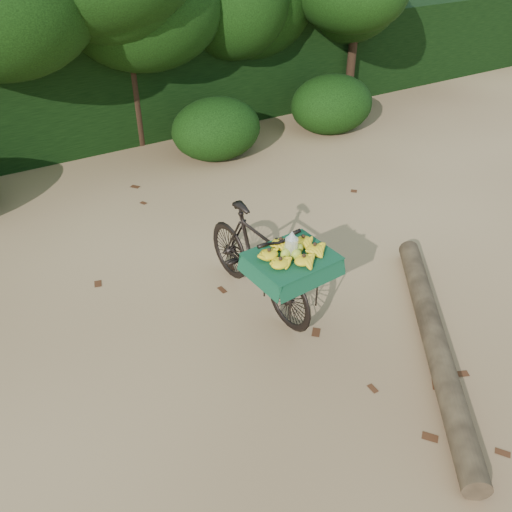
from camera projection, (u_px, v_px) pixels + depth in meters
ground at (273, 323)px, 6.04m from camera, size 80.00×80.00×0.00m
vendor_bicycle at (258, 259)px, 6.03m from camera, size 0.88×1.94×1.15m
fallen_log at (434, 340)px, 5.63m from camera, size 2.14×2.95×0.25m
hedge_backdrop at (94, 89)px, 9.99m from camera, size 26.00×1.80×1.80m
tree_row at (56, 39)px, 8.52m from camera, size 14.50×2.00×4.00m
bush_clumps at (163, 143)px, 9.03m from camera, size 8.80×1.70×0.90m
leaf_litter at (245, 291)px, 6.50m from camera, size 7.00×7.30×0.01m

